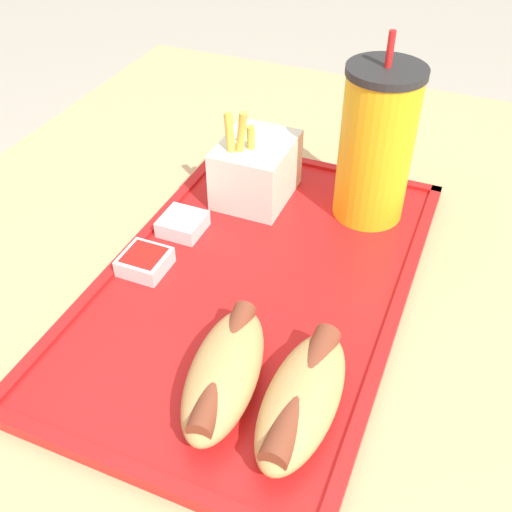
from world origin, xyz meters
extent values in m
cube|color=tan|center=(0.00, 0.00, 0.35)|extent=(1.10, 0.89, 0.70)
cube|color=red|center=(-0.02, -0.03, 0.71)|extent=(0.47, 0.29, 0.01)
cube|color=red|center=(-0.02, -0.17, 0.72)|extent=(0.47, 0.01, 0.00)
cube|color=red|center=(-0.02, 0.11, 0.72)|extent=(0.47, 0.01, 0.00)
cube|color=red|center=(-0.24, -0.03, 0.72)|extent=(0.01, 0.29, 0.00)
cube|color=red|center=(0.21, -0.03, 0.72)|extent=(0.01, 0.29, 0.00)
cylinder|color=gold|center=(-0.17, 0.04, 0.80)|extent=(0.08, 0.08, 0.16)
cylinder|color=#262626|center=(-0.17, 0.04, 0.88)|extent=(0.08, 0.08, 0.01)
cylinder|color=red|center=(-0.17, 0.04, 0.90)|extent=(0.01, 0.01, 0.03)
ellipsoid|color=tan|center=(0.12, 0.07, 0.74)|extent=(0.14, 0.06, 0.04)
cylinder|color=brown|center=(0.12, 0.07, 0.74)|extent=(0.13, 0.02, 0.02)
ellipsoid|color=tan|center=(0.12, 0.00, 0.74)|extent=(0.15, 0.08, 0.04)
cylinder|color=brown|center=(0.12, 0.00, 0.74)|extent=(0.13, 0.04, 0.02)
cube|color=silver|center=(-0.15, -0.09, 0.75)|extent=(0.10, 0.08, 0.07)
cylinder|color=gold|center=(-0.13, -0.10, 0.79)|extent=(0.02, 0.02, 0.09)
cylinder|color=gold|center=(-0.13, -0.10, 0.79)|extent=(0.02, 0.02, 0.08)
cylinder|color=gold|center=(-0.14, -0.09, 0.78)|extent=(0.01, 0.01, 0.07)
cube|color=silver|center=(-0.06, -0.13, 0.72)|extent=(0.05, 0.05, 0.02)
cube|color=white|center=(-0.06, -0.13, 0.73)|extent=(0.04, 0.04, 0.00)
cube|color=silver|center=(0.01, -0.14, 0.72)|extent=(0.05, 0.05, 0.02)
cube|color=#B21914|center=(0.01, -0.14, 0.73)|extent=(0.04, 0.04, 0.00)
camera|label=1|loc=(0.39, 0.14, 1.12)|focal=42.00mm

